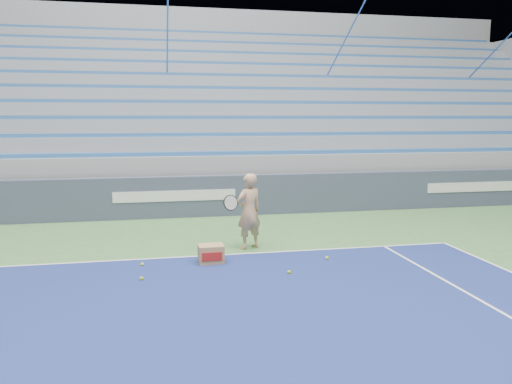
# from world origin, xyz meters

# --- Properties ---
(sponsor_barrier) EXTENTS (30.00, 0.32, 1.10)m
(sponsor_barrier) POSITION_xyz_m (0.00, 15.88, 0.55)
(sponsor_barrier) COLOR #3C435B
(sponsor_barrier) RESTS_ON ground
(bleachers) EXTENTS (31.00, 9.15, 7.30)m
(bleachers) POSITION_xyz_m (0.00, 21.60, 2.36)
(bleachers) COLOR gray
(bleachers) RESTS_ON ground
(tennis_player) EXTENTS (0.94, 0.90, 1.54)m
(tennis_player) POSITION_xyz_m (1.35, 12.31, 0.77)
(tennis_player) COLOR tan
(tennis_player) RESTS_ON ground
(ball_box) EXTENTS (0.47, 0.37, 0.34)m
(ball_box) POSITION_xyz_m (0.48, 11.41, 0.17)
(ball_box) COLOR #A77F50
(ball_box) RESTS_ON ground
(tennis_ball_0) EXTENTS (0.07, 0.07, 0.07)m
(tennis_ball_0) POSITION_xyz_m (2.64, 11.22, 0.03)
(tennis_ball_0) COLOR #B2D62B
(tennis_ball_0) RESTS_ON ground
(tennis_ball_1) EXTENTS (0.07, 0.07, 0.07)m
(tennis_ball_1) POSITION_xyz_m (-0.75, 10.65, 0.03)
(tennis_ball_1) COLOR #B2D62B
(tennis_ball_1) RESTS_ON ground
(tennis_ball_2) EXTENTS (0.07, 0.07, 0.07)m
(tennis_ball_2) POSITION_xyz_m (1.71, 10.51, 0.03)
(tennis_ball_2) COLOR #B2D62B
(tennis_ball_2) RESTS_ON ground
(tennis_ball_3) EXTENTS (0.07, 0.07, 0.07)m
(tennis_ball_3) POSITION_xyz_m (-0.76, 11.46, 0.03)
(tennis_ball_3) COLOR #B2D62B
(tennis_ball_3) RESTS_ON ground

